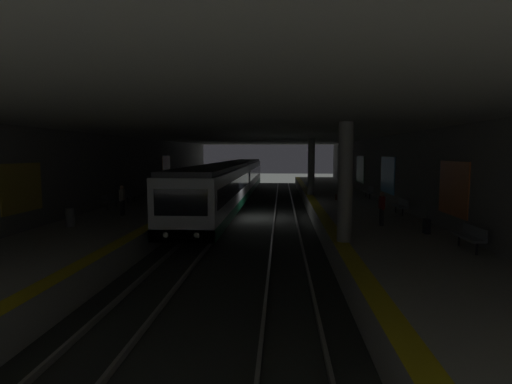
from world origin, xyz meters
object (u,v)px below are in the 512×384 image
at_px(pillar_far, 311,167).
at_px(person_walking_mid, 122,199).
at_px(bench_right_far, 177,182).
at_px(pillar_near, 345,182).
at_px(person_standing_far, 382,207).
at_px(bench_right_mid, 130,195).
at_px(trash_bin, 71,217).
at_px(bench_left_near, 470,235).
at_px(bench_right_near, 110,200).
at_px(suitcase_rolling, 427,226).
at_px(person_waiting_near, 184,177).
at_px(metro_train, 233,181).
at_px(bench_left_far, 369,191).
at_px(backpack_on_floor, 337,197).
at_px(bench_left_mid, 401,205).

distance_m(pillar_far, person_walking_mid, 16.14).
distance_m(pillar_far, bench_right_far, 14.68).
distance_m(pillar_near, person_standing_far, 4.48).
xyz_separation_m(bench_right_mid, trash_bin, (-9.25, -0.73, -0.10)).
relative_size(bench_left_near, bench_right_near, 1.00).
distance_m(bench_right_mid, suitcase_rolling, 19.33).
bearing_deg(person_waiting_near, bench_left_near, -147.43).
relative_size(metro_train, trash_bin, 42.26).
bearing_deg(bench_left_far, person_waiting_near, 60.32).
distance_m(bench_right_near, person_walking_mid, 3.28).
relative_size(pillar_near, pillar_far, 1.00).
bearing_deg(bench_right_mid, trash_bin, -175.46).
xyz_separation_m(pillar_near, bench_right_near, (8.48, 12.88, -1.75)).
distance_m(person_waiting_near, backpack_on_floor, 17.51).
relative_size(bench_right_far, person_waiting_near, 0.99).
bearing_deg(person_waiting_near, trash_bin, -179.76).
height_order(bench_left_near, person_walking_mid, person_walking_mid).
bearing_deg(bench_left_mid, person_standing_far, 151.66).
relative_size(person_standing_far, suitcase_rolling, 1.72).
bearing_deg(person_walking_mid, bench_right_mid, 17.38).
bearing_deg(person_walking_mid, person_waiting_near, 3.64).
relative_size(bench_right_near, bench_right_mid, 1.00).
height_order(pillar_near, person_waiting_near, pillar_near).
bearing_deg(bench_left_far, bench_right_far, 61.98).
bearing_deg(person_walking_mid, bench_left_mid, -85.04).
bearing_deg(bench_left_far, suitcase_rolling, 177.97).
bearing_deg(backpack_on_floor, trash_bin, 129.84).
relative_size(bench_left_far, person_standing_far, 1.07).
height_order(bench_right_mid, backpack_on_floor, bench_right_mid).
relative_size(bench_left_far, suitcase_rolling, 1.84).
bearing_deg(suitcase_rolling, backpack_on_floor, 9.88).
bearing_deg(metro_train, backpack_on_floor, -120.69).
bearing_deg(person_waiting_near, bench_left_far, -119.68).
height_order(person_waiting_near, person_standing_far, person_waiting_near).
height_order(person_walking_mid, person_standing_far, person_walking_mid).
relative_size(bench_left_near, person_walking_mid, 1.03).
relative_size(pillar_near, metro_train, 0.13).
height_order(bench_right_near, trash_bin, bench_right_near).
relative_size(bench_right_far, suitcase_rolling, 1.84).
xyz_separation_m(pillar_near, person_standing_far, (3.58, -2.28, -1.42)).
distance_m(bench_left_near, bench_right_near, 19.60).
relative_size(pillar_far, person_waiting_near, 2.66).
relative_size(bench_left_far, bench_right_mid, 1.00).
bearing_deg(bench_right_near, bench_left_mid, -94.60).
height_order(bench_right_far, backpack_on_floor, bench_right_far).
bearing_deg(bench_right_far, metro_train, -131.39).
height_order(pillar_far, person_waiting_near, pillar_far).
bearing_deg(bench_right_far, pillar_far, -117.86).
xyz_separation_m(pillar_far, metro_train, (1.23, 6.55, -1.30)).
distance_m(pillar_near, bench_right_mid, 17.46).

